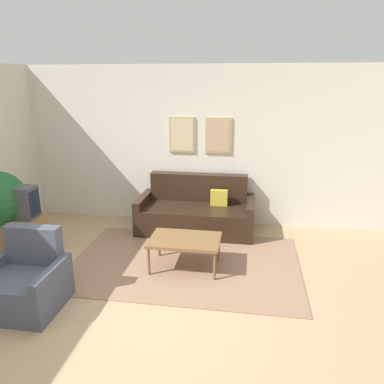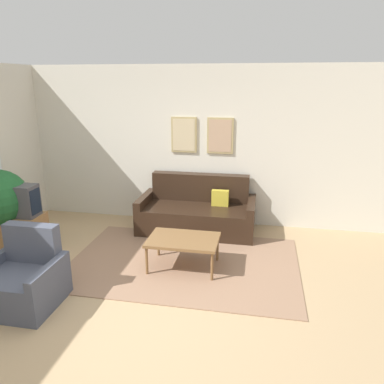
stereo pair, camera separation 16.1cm
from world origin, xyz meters
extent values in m
plane|color=tan|center=(0.00, 0.00, 0.00)|extent=(16.00, 16.00, 0.00)
cube|color=#937056|center=(0.51, 1.09, 0.01)|extent=(3.13, 2.12, 0.01)
cube|color=beige|center=(0.00, 2.78, 1.35)|extent=(8.00, 0.06, 2.70)
cube|color=tan|center=(0.17, 2.73, 1.55)|extent=(0.44, 0.03, 0.60)
cube|color=#CCB78E|center=(0.17, 2.72, 1.55)|extent=(0.38, 0.01, 0.54)
cube|color=tan|center=(0.79, 2.73, 1.55)|extent=(0.44, 0.03, 0.60)
cube|color=tan|center=(0.79, 2.72, 1.55)|extent=(0.38, 0.01, 0.54)
cube|color=black|center=(0.48, 2.26, 0.22)|extent=(1.66, 0.90, 0.44)
cube|color=black|center=(0.48, 2.61, 0.67)|extent=(1.66, 0.20, 0.47)
cube|color=black|center=(-0.41, 2.26, 0.29)|extent=(0.12, 0.90, 0.58)
cube|color=black|center=(1.37, 2.26, 0.29)|extent=(0.12, 0.90, 0.58)
cube|color=gold|center=(0.85, 2.37, 0.56)|extent=(0.28, 0.10, 0.28)
cube|color=brown|center=(0.53, 0.96, 0.41)|extent=(0.93, 0.63, 0.04)
cylinder|color=brown|center=(0.10, 0.68, 0.19)|extent=(0.04, 0.04, 0.39)
cylinder|color=brown|center=(0.95, 0.68, 0.19)|extent=(0.04, 0.04, 0.39)
cylinder|color=brown|center=(0.10, 1.24, 0.19)|extent=(0.04, 0.04, 0.39)
cylinder|color=brown|center=(0.95, 1.24, 0.19)|extent=(0.04, 0.04, 0.39)
cube|color=olive|center=(-1.87, 0.91, 0.30)|extent=(0.68, 0.47, 0.61)
cube|color=#424247|center=(-1.87, 0.91, 0.83)|extent=(0.64, 0.28, 0.45)
cube|color=#192333|center=(-1.55, 0.91, 0.83)|extent=(0.01, 0.23, 0.35)
cube|color=#474C5B|center=(-1.07, -0.24, 0.20)|extent=(0.64, 0.76, 0.41)
cube|color=#474C5B|center=(-1.07, 0.06, 0.63)|extent=(0.64, 0.16, 0.45)
cube|color=#474C5B|center=(-0.71, -0.24, 0.26)|extent=(0.09, 0.76, 0.53)
cylinder|color=#383D42|center=(-2.10, 0.89, 0.13)|extent=(0.30, 0.30, 0.26)
cylinder|color=#51381E|center=(-2.10, 0.89, 0.38)|extent=(0.04, 0.04, 0.24)
cylinder|color=beige|center=(-2.01, 1.18, 0.10)|extent=(0.31, 0.31, 0.20)
cylinder|color=#51381E|center=(-2.01, 1.18, 0.28)|extent=(0.04, 0.04, 0.16)
sphere|color=#28662D|center=(-2.01, 1.18, 0.59)|extent=(0.53, 0.53, 0.53)
camera|label=1|loc=(1.34, -3.54, 2.44)|focal=35.00mm
camera|label=2|loc=(1.50, -3.51, 2.44)|focal=35.00mm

